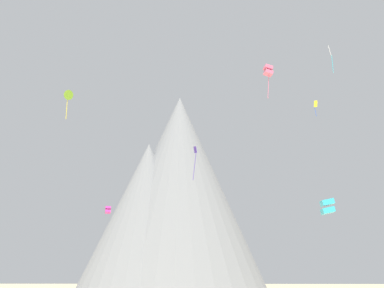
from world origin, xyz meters
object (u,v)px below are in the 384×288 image
(kite_cyan_low, at_px, (327,207))
(kite_indigo_mid, at_px, (195,157))
(kite_yellow_high, at_px, (316,105))
(kite_rainbow_high, at_px, (268,71))
(rock_massif, at_px, (171,197))
(kite_white_high, at_px, (330,53))
(kite_lime_high, at_px, (68,95))
(kite_magenta_low, at_px, (108,210))

(kite_cyan_low, xyz_separation_m, kite_indigo_mid, (-15.67, 17.37, 10.43))
(kite_yellow_high, xyz_separation_m, kite_rainbow_high, (-9.73, -15.32, 0.05))
(rock_massif, height_order, kite_yellow_high, rock_massif)
(kite_cyan_low, distance_m, kite_indigo_mid, 25.61)
(kite_white_high, height_order, kite_indigo_mid, kite_white_high)
(kite_rainbow_high, relative_size, kite_indigo_mid, 1.01)
(kite_lime_high, bearing_deg, kite_cyan_low, 116.85)
(kite_rainbow_high, bearing_deg, rock_massif, -179.11)
(kite_cyan_low, distance_m, kite_rainbow_high, 26.66)
(rock_massif, relative_size, kite_cyan_low, 40.29)
(kite_white_high, height_order, kite_rainbow_high, kite_white_high)
(rock_massif, height_order, kite_magenta_low, rock_massif)
(rock_massif, distance_m, kite_magenta_low, 68.89)
(kite_cyan_low, bearing_deg, kite_yellow_high, -13.33)
(kite_cyan_low, bearing_deg, rock_massif, 15.19)
(kite_rainbow_high, xyz_separation_m, kite_indigo_mid, (-11.36, 3.87, -12.16))
(kite_indigo_mid, bearing_deg, kite_yellow_high, -53.82)
(kite_rainbow_high, bearing_deg, kite_magenta_low, -118.52)
(kite_yellow_high, bearing_deg, kite_indigo_mid, 95.35)
(kite_white_high, distance_m, kite_indigo_mid, 26.31)
(kite_lime_high, relative_size, kite_yellow_high, 1.50)
(kite_lime_high, relative_size, kite_white_high, 1.03)
(kite_white_high, bearing_deg, kite_cyan_low, 43.87)
(kite_magenta_low, height_order, kite_cyan_low, kite_magenta_low)
(rock_massif, bearing_deg, kite_magenta_low, -91.18)
(kite_magenta_low, bearing_deg, kite_cyan_low, 127.26)
(rock_massif, height_order, kite_cyan_low, rock_massif)
(kite_rainbow_high, bearing_deg, kite_white_high, 82.25)
(kite_yellow_high, height_order, kite_indigo_mid, kite_yellow_high)
(kite_cyan_low, height_order, kite_indigo_mid, kite_indigo_mid)
(kite_yellow_high, relative_size, kite_rainbow_high, 0.58)
(kite_white_high, xyz_separation_m, kite_rainbow_high, (-9.80, -1.60, -3.30))
(kite_magenta_low, relative_size, kite_white_high, 0.25)
(kite_magenta_low, height_order, kite_indigo_mid, kite_indigo_mid)
(kite_lime_high, distance_m, kite_yellow_high, 43.47)
(kite_white_high, xyz_separation_m, kite_indigo_mid, (-21.17, 2.27, -15.46))
(kite_white_high, bearing_deg, kite_yellow_high, -115.83)
(kite_magenta_low, distance_m, kite_rainbow_high, 32.29)
(kite_lime_high, bearing_deg, kite_white_high, 140.65)
(kite_white_high, xyz_separation_m, kite_cyan_low, (-5.49, -15.09, -25.89))
(kite_magenta_low, relative_size, kite_indigo_mid, 0.21)
(kite_magenta_low, height_order, kite_rainbow_high, kite_rainbow_high)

